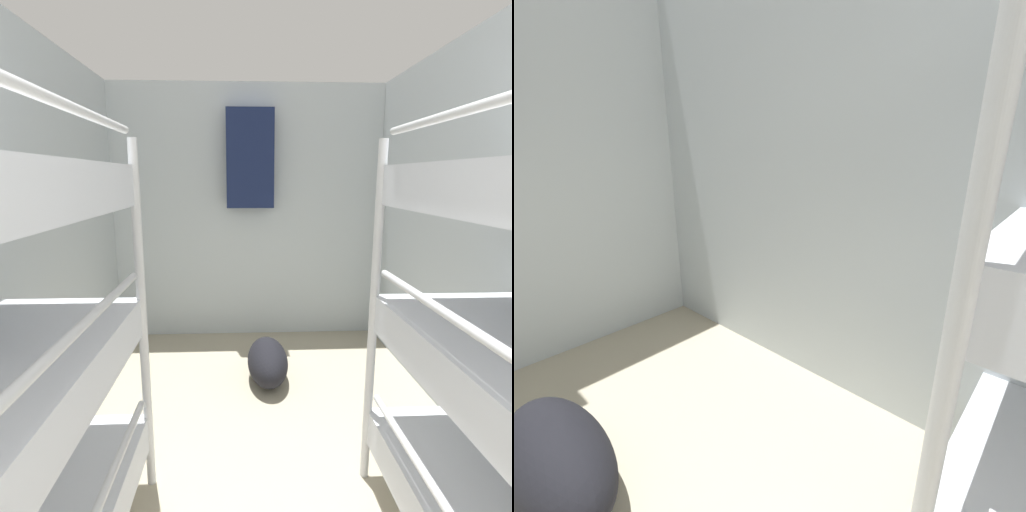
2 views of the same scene
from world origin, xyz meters
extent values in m
cube|color=silver|center=(0.00, 4.36, 1.23)|extent=(2.72, 0.06, 2.46)
cylinder|color=silver|center=(-0.57, 2.28, 0.88)|extent=(0.04, 0.04, 1.76)
cylinder|color=silver|center=(-0.57, 1.43, 1.16)|extent=(0.03, 1.49, 0.03)
cylinder|color=silver|center=(-0.57, 1.43, 1.78)|extent=(0.03, 1.49, 0.03)
cylinder|color=silver|center=(0.57, 2.28, 0.88)|extent=(0.04, 0.04, 1.76)
cylinder|color=silver|center=(0.57, 1.43, 1.16)|extent=(0.03, 1.49, 0.03)
cylinder|color=silver|center=(0.57, 1.43, 1.78)|extent=(0.03, 1.49, 0.03)
ellipsoid|color=black|center=(0.12, 3.34, 0.16)|extent=(0.32, 0.65, 0.32)
cube|color=#192347|center=(0.02, 4.21, 1.76)|extent=(0.44, 0.12, 0.90)
camera|label=1|loc=(-0.10, 0.42, 1.59)|focal=28.00mm
camera|label=2|loc=(-0.06, 2.16, 1.20)|focal=24.00mm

